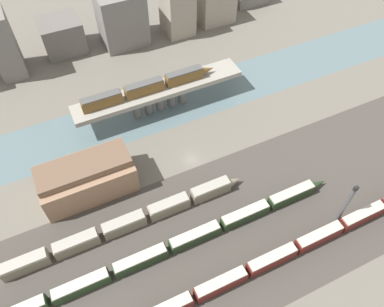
{
  "coord_description": "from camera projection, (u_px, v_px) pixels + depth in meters",
  "views": [
    {
      "loc": [
        -27.54,
        -58.97,
        83.47
      ],
      "look_at": [
        0.0,
        -0.47,
        3.26
      ],
      "focal_mm": 35.0,
      "sensor_mm": 36.0,
      "label": 1
    }
  ],
  "objects": [
    {
      "name": "city_block_tall",
      "position": [
        212.0,
        3.0,
        147.0
      ],
      "size": [
        13.65,
        15.1,
        12.59
      ],
      "primitive_type": "cube",
      "color": "gray",
      "rests_on": "ground"
    },
    {
      "name": "city_block_far_right",
      "position": [
        177.0,
        5.0,
        137.44
      ],
      "size": [
        10.21,
        12.08,
        21.37
      ],
      "primitive_type": "cube",
      "color": "gray",
      "rests_on": "ground"
    },
    {
      "name": "railbed_yard",
      "position": [
        233.0,
        229.0,
        92.2
      ],
      "size": [
        280.0,
        42.0,
        0.01
      ],
      "primitive_type": "cube",
      "color": "#423D38",
      "rests_on": "ground"
    },
    {
      "name": "city_block_center",
      "position": [
        62.0,
        35.0,
        133.61
      ],
      "size": [
        14.1,
        13.03,
        11.92
      ],
      "primitive_type": "cube",
      "color": "#605B56",
      "rests_on": "ground"
    },
    {
      "name": "train_yard_mid",
      "position": [
        147.0,
        257.0,
        85.79
      ],
      "size": [
        99.91,
        2.69,
        3.43
      ],
      "color": "#23381E",
      "rests_on": "ground"
    },
    {
      "name": "train_yard_near",
      "position": [
        300.0,
        246.0,
        87.31
      ],
      "size": [
        82.34,
        2.6,
        3.92
      ],
      "color": "#5B1E19",
      "rests_on": "ground"
    },
    {
      "name": "bridge",
      "position": [
        159.0,
        93.0,
        114.03
      ],
      "size": [
        53.13,
        7.96,
        8.14
      ],
      "color": "gray",
      "rests_on": "ground"
    },
    {
      "name": "ground_plane",
      "position": [
        191.0,
        160.0,
        105.83
      ],
      "size": [
        400.0,
        400.0,
        0.0
      ],
      "primitive_type": "plane",
      "color": "#666056"
    },
    {
      "name": "train_yard_far",
      "position": [
        129.0,
        223.0,
        91.13
      ],
      "size": [
        61.44,
        2.97,
        3.96
      ],
      "color": "gray",
      "rests_on": "ground"
    },
    {
      "name": "signal_tower",
      "position": [
        346.0,
        204.0,
        88.1
      ],
      "size": [
        1.0,
        0.81,
        14.67
      ],
      "color": "#4C4C51",
      "rests_on": "ground"
    },
    {
      "name": "river_water",
      "position": [
        161.0,
        108.0,
        118.92
      ],
      "size": [
        320.0,
        19.02,
        0.01
      ],
      "primitive_type": "cube",
      "color": "slate",
      "rests_on": "ground"
    },
    {
      "name": "train_on_bridge",
      "position": [
        149.0,
        87.0,
        110.35
      ],
      "size": [
        41.81,
        2.76,
        3.71
      ],
      "color": "brown",
      "rests_on": "bridge"
    },
    {
      "name": "warehouse_building",
      "position": [
        87.0,
        177.0,
        95.76
      ],
      "size": [
        23.65,
        12.21,
        10.68
      ],
      "color": "#937056",
      "rests_on": "ground"
    },
    {
      "name": "city_block_right",
      "position": [
        122.0,
        18.0,
        133.88
      ],
      "size": [
        15.97,
        13.75,
        19.61
      ],
      "primitive_type": "cube",
      "color": "slate",
      "rests_on": "ground"
    },
    {
      "name": "city_block_left",
      "position": [
        3.0,
        44.0,
        121.63
      ],
      "size": [
        8.01,
        12.48,
        22.33
      ],
      "primitive_type": "cube",
      "color": "slate",
      "rests_on": "ground"
    }
  ]
}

